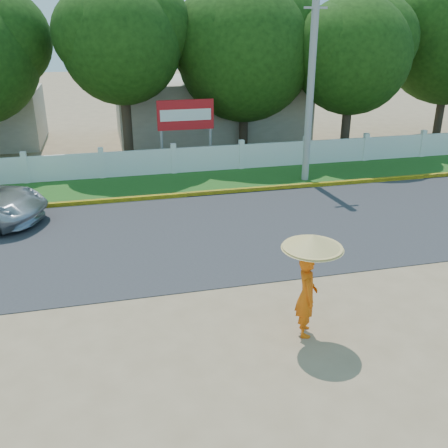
{
  "coord_description": "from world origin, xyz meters",
  "views": [
    {
      "loc": [
        -2.76,
        -9.48,
        6.14
      ],
      "look_at": [
        0.0,
        2.0,
        1.3
      ],
      "focal_mm": 40.0,
      "sensor_mm": 36.0,
      "label": 1
    }
  ],
  "objects": [
    {
      "name": "road",
      "position": [
        0.0,
        4.5,
        0.01
      ],
      "size": [
        60.0,
        7.0,
        0.02
      ],
      "primitive_type": "cube",
      "color": "#38383A",
      "rests_on": "ground"
    },
    {
      "name": "grass_verge",
      "position": [
        0.0,
        9.75,
        0.01
      ],
      "size": [
        60.0,
        3.5,
        0.03
      ],
      "primitive_type": "cube",
      "color": "#2D601E",
      "rests_on": "ground"
    },
    {
      "name": "utility_pole",
      "position": [
        5.12,
        8.99,
        3.68
      ],
      "size": [
        0.28,
        0.28,
        7.36
      ],
      "primitive_type": "cylinder",
      "color": "gray",
      "rests_on": "ground"
    },
    {
      "name": "building_near",
      "position": [
        3.0,
        18.0,
        1.6
      ],
      "size": [
        10.0,
        6.0,
        3.2
      ],
      "primitive_type": "cube",
      "color": "#B7AD99",
      "rests_on": "ground"
    },
    {
      "name": "monk_with_parasol",
      "position": [
        1.0,
        -1.22,
        1.47
      ],
      "size": [
        1.24,
        1.24,
        2.26
      ],
      "color": "#D7570B",
      "rests_on": "ground"
    },
    {
      "name": "curb",
      "position": [
        0.0,
        8.05,
        0.08
      ],
      "size": [
        40.0,
        0.18,
        0.16
      ],
      "primitive_type": "cube",
      "color": "yellow",
      "rests_on": "ground"
    },
    {
      "name": "ground",
      "position": [
        0.0,
        0.0,
        0.0
      ],
      "size": [
        120.0,
        120.0,
        0.0
      ],
      "primitive_type": "plane",
      "color": "#9E8460",
      "rests_on": "ground"
    },
    {
      "name": "tree_row",
      "position": [
        3.73,
        14.31,
        4.88
      ],
      "size": [
        36.06,
        8.03,
        8.93
      ],
      "color": "#473828",
      "rests_on": "ground"
    },
    {
      "name": "fence",
      "position": [
        0.0,
        11.2,
        0.55
      ],
      "size": [
        40.0,
        0.1,
        1.1
      ],
      "primitive_type": "cube",
      "color": "silver",
      "rests_on": "ground"
    },
    {
      "name": "billboard",
      "position": [
        0.74,
        12.3,
        2.14
      ],
      "size": [
        2.5,
        0.13,
        2.95
      ],
      "color": "gray",
      "rests_on": "ground"
    }
  ]
}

